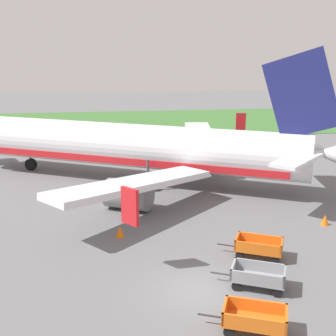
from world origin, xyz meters
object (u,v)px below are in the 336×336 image
object	(u,v)px
airplane	(142,147)
traffic_cone_near_plane	(325,220)
baggage_cart_second_in_row	(258,276)
baggage_cart_nearest	(254,319)
baggage_cart_third_in_row	(259,247)
traffic_cone_mid_apron	(120,231)

from	to	relation	value
airplane	traffic_cone_near_plane	size ratio (longest dim) A/B	50.26
baggage_cart_second_in_row	airplane	bearing A→B (deg)	101.80
baggage_cart_second_in_row	traffic_cone_near_plane	bearing A→B (deg)	44.56
baggage_cart_nearest	baggage_cart_third_in_row	size ratio (longest dim) A/B	1.02
baggage_cart_second_in_row	baggage_cart_third_in_row	world-z (taller)	same
airplane	baggage_cart_third_in_row	size ratio (longest dim) A/B	9.92
baggage_cart_nearest	traffic_cone_near_plane	world-z (taller)	baggage_cart_nearest
baggage_cart_third_in_row	traffic_cone_near_plane	bearing A→B (deg)	32.91
baggage_cart_second_in_row	baggage_cart_third_in_row	xyz separation A→B (m)	(1.14, 3.11, 0.00)
traffic_cone_mid_apron	baggage_cart_second_in_row	bearing A→B (deg)	-48.01
airplane	baggage_cart_nearest	xyz separation A→B (m)	(2.55, -21.79, -2.45)
baggage_cart_nearest	traffic_cone_mid_apron	xyz separation A→B (m)	(-4.92, 10.20, -0.25)
baggage_cart_second_in_row	traffic_cone_near_plane	distance (m)	9.85
airplane	baggage_cart_second_in_row	distance (m)	19.09
airplane	baggage_cart_second_in_row	bearing A→B (deg)	-78.20
airplane	traffic_cone_mid_apron	xyz separation A→B (m)	(-2.37, -11.59, -2.70)
baggage_cart_third_in_row	traffic_cone_mid_apron	xyz separation A→B (m)	(-7.39, 3.83, -0.25)
baggage_cart_third_in_row	baggage_cart_second_in_row	bearing A→B (deg)	-110.21
airplane	baggage_cart_nearest	size ratio (longest dim) A/B	9.78
traffic_cone_near_plane	traffic_cone_mid_apron	world-z (taller)	traffic_cone_mid_apron
airplane	traffic_cone_mid_apron	bearing A→B (deg)	-101.57
baggage_cart_second_in_row	traffic_cone_near_plane	world-z (taller)	baggage_cart_second_in_row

